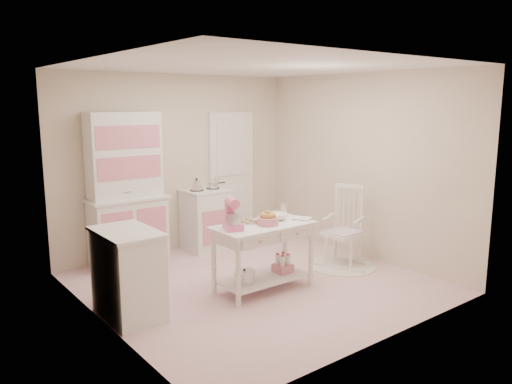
% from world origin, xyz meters
% --- Properties ---
extents(room_shell, '(3.84, 3.84, 2.62)m').
position_xyz_m(room_shell, '(0.00, 0.00, 1.65)').
color(room_shell, pink).
rests_on(room_shell, ground).
extents(door, '(0.82, 0.05, 2.04)m').
position_xyz_m(door, '(0.95, 1.87, 1.02)').
color(door, white).
rests_on(door, ground).
extents(hutch, '(1.06, 0.50, 2.08)m').
position_xyz_m(hutch, '(-0.92, 1.66, 1.04)').
color(hutch, white).
rests_on(hutch, ground).
extents(stove, '(0.62, 0.57, 0.92)m').
position_xyz_m(stove, '(0.28, 1.61, 0.46)').
color(stove, white).
rests_on(stove, ground).
extents(base_cabinet, '(0.54, 0.84, 0.92)m').
position_xyz_m(base_cabinet, '(-1.63, 0.05, 0.46)').
color(base_cabinet, white).
rests_on(base_cabinet, ground).
extents(lace_rug, '(0.92, 0.92, 0.01)m').
position_xyz_m(lace_rug, '(1.33, -0.20, 0.01)').
color(lace_rug, white).
rests_on(lace_rug, ground).
extents(rocking_chair, '(0.73, 0.85, 1.10)m').
position_xyz_m(rocking_chair, '(1.33, -0.20, 0.55)').
color(rocking_chair, white).
rests_on(rocking_chair, ground).
extents(work_table, '(1.20, 0.60, 0.80)m').
position_xyz_m(work_table, '(-0.07, -0.22, 0.40)').
color(work_table, white).
rests_on(work_table, ground).
extents(stand_mixer, '(0.28, 0.33, 0.34)m').
position_xyz_m(stand_mixer, '(-0.49, -0.20, 0.97)').
color(stand_mixer, pink).
rests_on(stand_mixer, work_table).
extents(cookie_tray, '(0.34, 0.24, 0.02)m').
position_xyz_m(cookie_tray, '(-0.22, -0.04, 0.81)').
color(cookie_tray, silver).
rests_on(cookie_tray, work_table).
extents(bread_basket, '(0.25, 0.25, 0.09)m').
position_xyz_m(bread_basket, '(-0.05, -0.27, 0.85)').
color(bread_basket, pink).
rests_on(bread_basket, work_table).
extents(mixing_bowl, '(0.26, 0.26, 0.08)m').
position_xyz_m(mixing_bowl, '(0.19, -0.14, 0.84)').
color(mixing_bowl, white).
rests_on(mixing_bowl, work_table).
extents(metal_pitcher, '(0.10, 0.10, 0.17)m').
position_xyz_m(metal_pitcher, '(0.37, -0.06, 0.89)').
color(metal_pitcher, silver).
rests_on(metal_pitcher, work_table).
extents(recipe_book, '(0.24, 0.27, 0.02)m').
position_xyz_m(recipe_book, '(0.38, -0.34, 0.81)').
color(recipe_book, white).
rests_on(recipe_book, work_table).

